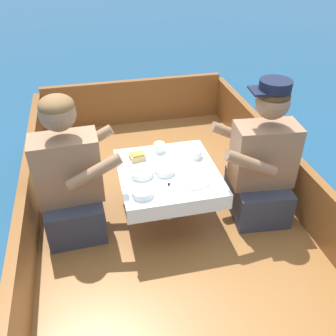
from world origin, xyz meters
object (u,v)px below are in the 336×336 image
Objects in this scene: coffee_cup_starboard at (197,154)px; person_port at (70,180)px; sandwich at (137,156)px; coffee_cup_port at (159,147)px; person_starboard at (261,165)px.

person_port is at bearing -175.70° from coffee_cup_starboard.
person_port is 0.46m from sandwich.
coffee_cup_starboard is at bearing -30.68° from coffee_cup_port.
sandwich is at bearing -10.97° from person_starboard.
coffee_cup_starboard is (0.40, -0.05, -0.00)m from sandwich.
person_port is 0.84m from coffee_cup_starboard.
person_port is 1.24m from person_starboard.
sandwich is 1.07× the size of coffee_cup_port.
person_port is 9.60× the size of coffee_cup_starboard.
coffee_cup_starboard is (0.84, 0.06, 0.04)m from person_port.
person_port is at bearing -161.92° from coffee_cup_port.
person_port is 0.64m from coffee_cup_port.
coffee_cup_port is 1.05× the size of coffee_cup_starboard.
person_starboard reaches higher than sandwich.
coffee_cup_port is at bearing -21.50° from person_starboard.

